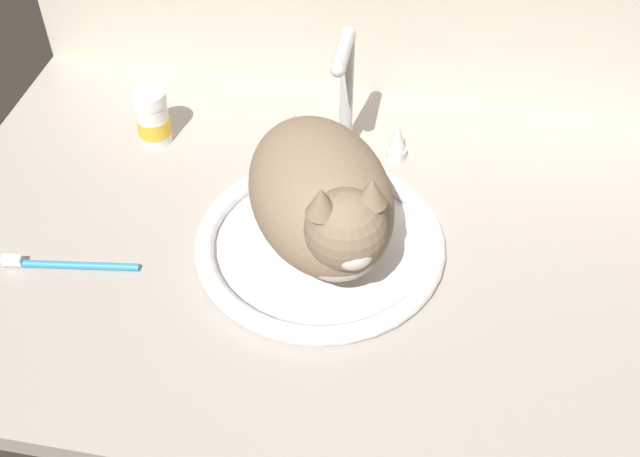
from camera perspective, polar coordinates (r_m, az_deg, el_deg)
name	(u,v)px	position (r cm, az deg, el deg)	size (l,w,h in cm)	color
countertop	(344,251)	(108.50, 1.80, -1.63)	(118.34, 72.99, 3.00)	#ADA399
backsplash_wall	(385,6)	(127.82, 4.79, 15.94)	(118.34, 2.40, 36.60)	beige
sink_basin	(320,243)	(105.75, 0.00, -1.07)	(34.19, 34.19, 2.66)	white
faucet	(345,110)	(116.12, 1.87, 8.71)	(19.19, 11.69, 21.79)	silver
cat	(324,201)	(97.87, 0.28, 2.07)	(27.87, 34.66, 18.67)	#8C755B
pill_bottle	(153,119)	(124.17, -12.18, 7.89)	(5.25, 5.25, 9.10)	white
toothbrush	(67,264)	(109.21, -18.04, -2.52)	(18.32, 3.62, 1.70)	#338CD1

